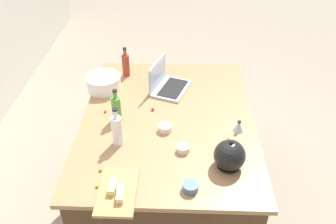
{
  "coord_description": "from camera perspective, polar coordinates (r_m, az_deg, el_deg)",
  "views": [
    {
      "loc": [
        -1.91,
        -0.06,
        2.35
      ],
      "look_at": [
        0.0,
        0.0,
        0.95
      ],
      "focal_mm": 38.1,
      "sensor_mm": 36.0,
      "label": 1
    }
  ],
  "objects": [
    {
      "name": "ramekin_small",
      "position": [
        2.28,
        -0.48,
        -2.58
      ],
      "size": [
        0.09,
        0.09,
        0.04
      ],
      "primitive_type": "cylinder",
      "color": "beige",
      "rests_on": "island_counter"
    },
    {
      "name": "bottle_soy",
      "position": [
        2.84,
        -6.77,
        7.54
      ],
      "size": [
        0.06,
        0.06,
        0.24
      ],
      "color": "maroon",
      "rests_on": "island_counter"
    },
    {
      "name": "butter_stick_right",
      "position": [
        1.92,
        -8.77,
        -11.57
      ],
      "size": [
        0.11,
        0.04,
        0.04
      ],
      "primitive_type": "cube",
      "rotation": [
        0.0,
        0.0,
        -0.08
      ],
      "color": "#F4E58C",
      "rests_on": "cutting_board"
    },
    {
      "name": "candy_1",
      "position": [
        2.48,
        -9.99,
        0.07
      ],
      "size": [
        0.02,
        0.02,
        0.02
      ],
      "primitive_type": "sphere",
      "color": "red",
      "rests_on": "island_counter"
    },
    {
      "name": "bottle_vinegar",
      "position": [
        2.15,
        -8.17,
        -2.86
      ],
      "size": [
        0.07,
        0.07,
        0.26
      ],
      "color": "white",
      "rests_on": "island_counter"
    },
    {
      "name": "ramekin_wide",
      "position": [
        2.13,
        2.44,
        -5.86
      ],
      "size": [
        0.08,
        0.08,
        0.04
      ],
      "primitive_type": "cylinder",
      "color": "beige",
      "rests_on": "island_counter"
    },
    {
      "name": "mixing_bowl_large",
      "position": [
        2.71,
        -10.25,
        4.69
      ],
      "size": [
        0.26,
        0.26,
        0.11
      ],
      "color": "white",
      "rests_on": "island_counter"
    },
    {
      "name": "kitchen_timer",
      "position": [
        2.31,
        11.24,
        -2.25
      ],
      "size": [
        0.07,
        0.07,
        0.08
      ],
      "color": "#B2B2B7",
      "rests_on": "island_counter"
    },
    {
      "name": "candy_2",
      "position": [
        2.46,
        -2.46,
        0.45
      ],
      "size": [
        0.02,
        0.02,
        0.02
      ],
      "primitive_type": "sphere",
      "color": "red",
      "rests_on": "island_counter"
    },
    {
      "name": "candy_0",
      "position": [
        1.97,
        -11.3,
        -11.56
      ],
      "size": [
        0.02,
        0.02,
        0.02
      ],
      "primitive_type": "sphere",
      "color": "yellow",
      "rests_on": "island_counter"
    },
    {
      "name": "butter_stick_left",
      "position": [
        1.88,
        -7.64,
        -12.79
      ],
      "size": [
        0.11,
        0.04,
        0.04
      ],
      "primitive_type": "cube",
      "rotation": [
        0.0,
        0.0,
        0.05
      ],
      "color": "#F4E58C",
      "rests_on": "cutting_board"
    },
    {
      "name": "cutting_board",
      "position": [
        1.93,
        -8.1,
        -12.49
      ],
      "size": [
        0.33,
        0.2,
        0.02
      ],
      "primitive_type": "cube",
      "color": "#AD7F4C",
      "rests_on": "island_counter"
    },
    {
      "name": "bottle_olive",
      "position": [
        2.35,
        -8.25,
        0.6
      ],
      "size": [
        0.06,
        0.06,
        0.24
      ],
      "color": "#4C8C38",
      "rests_on": "island_counter"
    },
    {
      "name": "laptop",
      "position": [
        2.67,
        -0.18,
        4.56
      ],
      "size": [
        0.37,
        0.32,
        0.22
      ],
      "color": "#B7B7BC",
      "rests_on": "island_counter"
    },
    {
      "name": "island_counter",
      "position": [
        2.69,
        0.0,
        -8.6
      ],
      "size": [
        1.51,
        1.15,
        0.9
      ],
      "color": "#4C331E",
      "rests_on": "ground"
    },
    {
      "name": "candy_3",
      "position": [
        2.05,
        -10.78,
        -9.13
      ],
      "size": [
        0.02,
        0.02,
        0.02
      ],
      "primitive_type": "sphere",
      "color": "orange",
      "rests_on": "island_counter"
    },
    {
      "name": "kettle",
      "position": [
        2.03,
        9.82,
        -6.88
      ],
      "size": [
        0.21,
        0.18,
        0.2
      ],
      "color": "black",
      "rests_on": "island_counter"
    },
    {
      "name": "ramekin_medium",
      "position": [
        1.92,
        3.6,
        -11.88
      ],
      "size": [
        0.09,
        0.09,
        0.04
      ],
      "primitive_type": "cylinder",
      "color": "slate",
      "rests_on": "island_counter"
    },
    {
      "name": "ground_plane",
      "position": [
        3.03,
        0.0,
        -14.67
      ],
      "size": [
        12.0,
        12.0,
        0.0
      ],
      "primitive_type": "plane",
      "color": "gray"
    }
  ]
}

